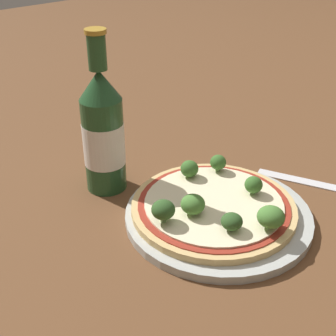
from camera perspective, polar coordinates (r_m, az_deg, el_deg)
name	(u,v)px	position (r m, az deg, el deg)	size (l,w,h in m)	color
ground_plane	(220,210)	(0.68, 6.39, -5.11)	(3.00, 3.00, 0.00)	brown
plate	(218,215)	(0.65, 6.12, -5.76)	(0.26, 0.26, 0.01)	#B2B7B2
pizza	(214,206)	(0.65, 5.57, -4.68)	(0.23, 0.23, 0.01)	tan
broccoli_floret_0	(193,204)	(0.61, 3.05, -4.43)	(0.03, 0.03, 0.03)	#6B8E51
broccoli_floret_1	(271,217)	(0.60, 12.43, -5.85)	(0.03, 0.03, 0.03)	#6B8E51
broccoli_floret_2	(232,222)	(0.59, 7.78, -6.49)	(0.03, 0.03, 0.02)	#6B8E51
broccoli_floret_3	(190,168)	(0.69, 2.71, -0.06)	(0.03, 0.03, 0.03)	#6B8E51
broccoli_floret_4	(163,210)	(0.59, -0.58, -5.13)	(0.03, 0.03, 0.03)	#6B8E51
broccoli_floret_5	(254,185)	(0.66, 10.39, -2.03)	(0.03, 0.03, 0.03)	#6B8E51
broccoli_floret_6	(218,162)	(0.71, 6.13, 0.68)	(0.02, 0.02, 0.03)	#6B8E51
beer_bottle	(103,132)	(0.69, -7.92, 4.39)	(0.06, 0.06, 0.24)	#234C28
fork	(314,183)	(0.76, 17.34, -1.76)	(0.09, 0.17, 0.00)	silver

